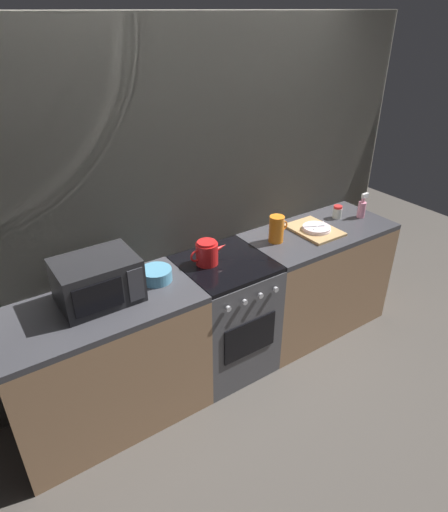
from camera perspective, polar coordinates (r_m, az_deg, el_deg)
name	(u,v)px	position (r m, az deg, el deg)	size (l,w,h in m)	color
ground_plane	(225,362)	(3.54, 0.11, -13.51)	(8.00, 8.00, 0.00)	#47423D
back_wall	(199,206)	(3.11, -3.25, 6.48)	(3.60, 0.05, 2.40)	#B2AD9E
counter_left	(107,364)	(2.95, -14.88, -13.34)	(1.20, 0.60, 0.90)	#997251
stove_unit	(225,316)	(3.25, 0.13, -7.69)	(0.60, 0.63, 0.90)	#4C4C51
counter_right	(314,278)	(3.74, 11.59, -2.85)	(1.20, 0.60, 0.90)	#997251
microwave	(97,280)	(2.65, -16.03, -3.03)	(0.46, 0.35, 0.27)	black
kettle	(207,253)	(2.95, -2.21, 0.41)	(0.28, 0.15, 0.17)	red
mixing_bowl	(156,275)	(2.82, -8.75, -2.40)	(0.20, 0.20, 0.08)	teal
pitcher	(277,229)	(3.25, 6.81, 3.49)	(0.16, 0.11, 0.20)	orange
dish_pile	(315,229)	(3.48, 11.68, 3.40)	(0.30, 0.40, 0.06)	tan
spice_jar	(337,212)	(3.74, 14.42, 5.53)	(0.08, 0.08, 0.10)	silver
spray_bottle	(362,208)	(3.80, 17.37, 5.93)	(0.08, 0.06, 0.20)	pink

